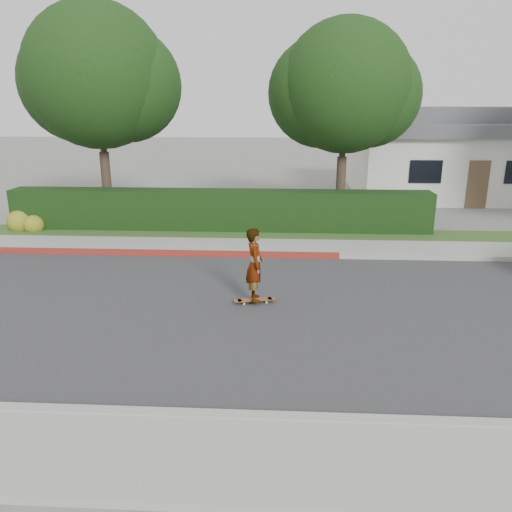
% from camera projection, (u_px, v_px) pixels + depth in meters
% --- Properties ---
extents(ground, '(120.00, 120.00, 0.00)m').
position_uv_depth(ground, '(313.00, 312.00, 11.10)').
color(ground, slate).
rests_on(ground, ground).
extents(road, '(60.00, 8.00, 0.01)m').
position_uv_depth(road, '(313.00, 312.00, 11.10)').
color(road, '#2D2D30').
rests_on(road, ground).
extents(curb_near, '(60.00, 0.20, 0.15)m').
position_uv_depth(curb_near, '(329.00, 421.00, 7.17)').
color(curb_near, '#9E9E99').
rests_on(curb_near, ground).
extents(sidewalk_near, '(60.00, 1.60, 0.12)m').
position_uv_depth(sidewalk_near, '(335.00, 465.00, 6.31)').
color(sidewalk_near, gray).
rests_on(sidewalk_near, ground).
extents(curb_far, '(60.00, 0.20, 0.15)m').
position_uv_depth(curb_far, '(306.00, 255.00, 15.00)').
color(curb_far, '#9E9E99').
rests_on(curb_far, ground).
extents(curb_red_section, '(12.00, 0.21, 0.15)m').
position_uv_depth(curb_red_section, '(142.00, 253.00, 15.26)').
color(curb_red_section, maroon).
rests_on(curb_red_section, ground).
extents(sidewalk_far, '(60.00, 1.60, 0.12)m').
position_uv_depth(sidewalk_far, '(305.00, 248.00, 15.86)').
color(sidewalk_far, gray).
rests_on(sidewalk_far, ground).
extents(planting_strip, '(60.00, 1.60, 0.10)m').
position_uv_depth(planting_strip, '(303.00, 235.00, 17.39)').
color(planting_strip, '#2D4C1E').
rests_on(planting_strip, ground).
extents(hedge, '(15.00, 1.00, 1.50)m').
position_uv_depth(hedge, '(219.00, 211.00, 17.92)').
color(hedge, black).
rests_on(hedge, ground).
extents(flowering_shrub, '(1.40, 1.00, 0.90)m').
position_uv_depth(flowering_shrub, '(25.00, 223.00, 17.96)').
color(flowering_shrub, '#2D4C19').
rests_on(flowering_shrub, ground).
extents(tree_left, '(5.99, 5.21, 8.00)m').
position_uv_depth(tree_left, '(99.00, 80.00, 18.25)').
color(tree_left, '#33261C').
rests_on(tree_left, ground).
extents(tree_center, '(5.66, 4.84, 7.44)m').
position_uv_depth(tree_center, '(344.00, 91.00, 18.36)').
color(tree_center, '#33261C').
rests_on(tree_center, ground).
extents(house, '(10.60, 8.60, 4.30)m').
position_uv_depth(house, '(455.00, 152.00, 25.34)').
color(house, beige).
rests_on(house, ground).
extents(skateboard, '(1.00, 0.41, 0.09)m').
position_uv_depth(skateboard, '(255.00, 300.00, 11.56)').
color(skateboard, yellow).
rests_on(skateboard, ground).
extents(skateboarder, '(0.49, 0.67, 1.69)m').
position_uv_depth(skateboarder, '(255.00, 265.00, 11.30)').
color(skateboarder, white).
rests_on(skateboarder, skateboard).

